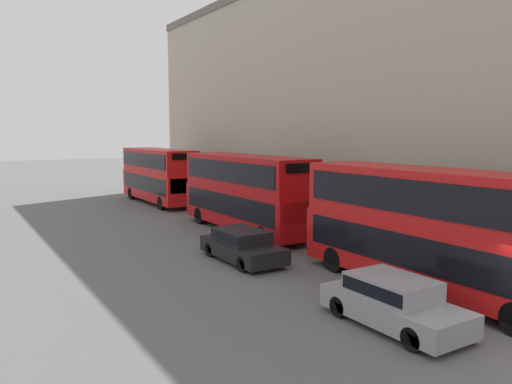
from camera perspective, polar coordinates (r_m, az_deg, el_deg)
name	(u,v)px	position (r m, az deg, el deg)	size (l,w,h in m)	color
bus_leading	(434,226)	(18.10, 19.63, -3.64)	(2.59, 10.75, 4.28)	red
bus_second_in_queue	(246,190)	(27.62, -1.17, 0.24)	(2.59, 10.34, 4.25)	#B20C0F
bus_third_in_queue	(159,173)	(39.59, -11.06, 2.10)	(2.59, 10.01, 4.22)	red
car_dark_sedan	(393,300)	(15.09, 15.42, -11.86)	(1.90, 4.36, 1.43)	gray
car_hatchback	(242,244)	(21.59, -1.59, -6.01)	(1.90, 4.51, 1.37)	black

